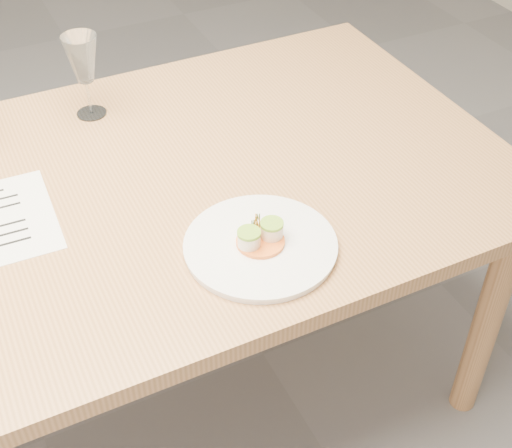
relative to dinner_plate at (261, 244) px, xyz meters
name	(u,v)px	position (x,y,z in m)	size (l,w,h in m)	color
ground	(44,439)	(-0.51, 0.30, -0.76)	(7.00, 7.00, 0.00)	slate
dinner_plate	(261,244)	(0.00, 0.00, 0.00)	(0.31, 0.31, 0.08)	white
wine_glass_2	(83,61)	(-0.16, 0.63, 0.14)	(0.08, 0.08, 0.21)	white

